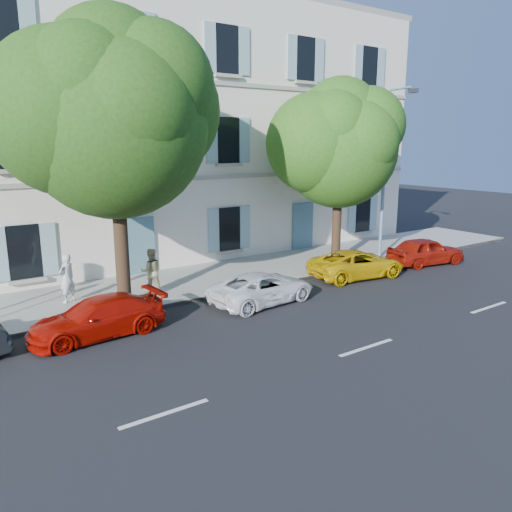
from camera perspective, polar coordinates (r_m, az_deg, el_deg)
ground at (r=17.01m, az=2.56°, el=-6.04°), size 90.00×90.00×0.00m
sidewalk at (r=20.54m, az=-4.99°, el=-2.52°), size 36.00×4.50×0.15m
kerb at (r=18.76m, az=-1.67°, el=-3.96°), size 36.00×0.16×0.16m
building at (r=24.98m, az=-12.04°, el=13.72°), size 28.00×7.00×12.00m
car_red_coupe at (r=15.20m, az=-17.66°, el=-6.73°), size 4.00×1.81×1.14m
car_white_coupe at (r=17.44m, az=0.75°, el=-3.66°), size 4.08×2.17×1.09m
car_yellow_supercar at (r=21.16m, az=11.45°, el=-0.88°), size 4.37×2.46×1.15m
car_red_hatchback at (r=24.19m, az=18.82°, el=0.54°), size 3.92×2.11×1.27m
tree_left at (r=16.67m, az=-15.92°, el=14.17°), size 5.89×5.89×9.13m
tree_right at (r=22.64m, az=9.49°, el=11.84°), size 5.08×5.08×7.83m
street_lamp at (r=23.94m, az=14.75°, el=10.05°), size 0.42×1.65×7.69m
pedestrian_a at (r=18.16m, az=-20.79°, el=-2.39°), size 0.73×0.64×1.68m
pedestrian_b at (r=18.30m, az=-11.92°, el=-1.73°), size 0.96×0.84×1.67m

